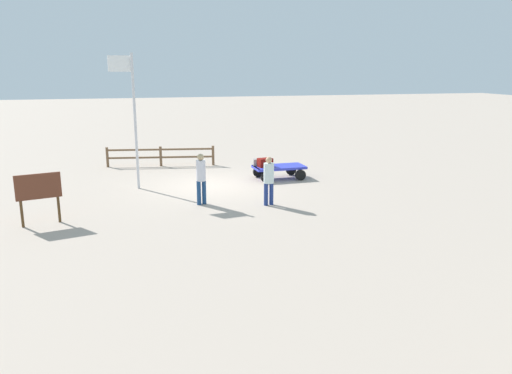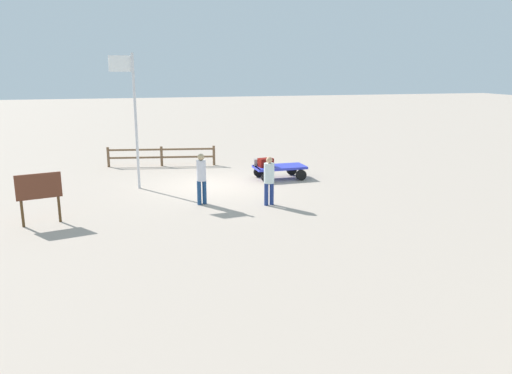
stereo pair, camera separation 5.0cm
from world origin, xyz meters
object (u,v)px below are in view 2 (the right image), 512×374
(luggage_cart, at_px, (279,169))
(suitcase_olive, at_px, (262,162))
(flagpole, at_px, (132,110))
(signboard, at_px, (39,190))
(worker_lead, at_px, (269,177))
(suitcase_grey, at_px, (266,163))
(worker_trailing, at_px, (201,176))

(luggage_cart, distance_m, suitcase_olive, 0.79)
(flagpole, distance_m, signboard, 5.22)
(worker_lead, bearing_deg, signboard, 3.14)
(suitcase_olive, xyz_separation_m, suitcase_grey, (-0.09, 0.34, 0.04))
(luggage_cart, relative_size, suitcase_grey, 3.37)
(worker_lead, bearing_deg, luggage_cart, -111.75)
(worker_trailing, bearing_deg, signboard, 12.01)
(worker_lead, height_order, signboard, worker_lead)
(luggage_cart, xyz_separation_m, suitcase_olive, (0.68, -0.30, 0.26))
(luggage_cart, bearing_deg, suitcase_olive, -24.19)
(luggage_cart, xyz_separation_m, suitcase_grey, (0.59, 0.03, 0.30))
(luggage_cart, height_order, worker_lead, worker_lead)
(suitcase_olive, height_order, flagpole, flagpole)
(suitcase_grey, height_order, flagpole, flagpole)
(suitcase_olive, bearing_deg, worker_trailing, 49.05)
(luggage_cart, height_order, signboard, signboard)
(worker_trailing, height_order, flagpole, flagpole)
(worker_lead, relative_size, flagpole, 0.33)
(luggage_cart, xyz_separation_m, worker_trailing, (3.70, 3.18, 0.58))
(flagpole, xyz_separation_m, signboard, (2.82, 3.94, -1.94))
(suitcase_grey, bearing_deg, luggage_cart, -176.87)
(suitcase_olive, xyz_separation_m, worker_lead, (0.85, 4.14, 0.28))
(worker_lead, bearing_deg, suitcase_olive, -101.64)
(suitcase_grey, distance_m, flagpole, 5.68)
(flagpole, height_order, signboard, flagpole)
(suitcase_grey, xyz_separation_m, worker_trailing, (3.11, 3.15, 0.27))
(luggage_cart, distance_m, worker_lead, 4.17)
(flagpole, relative_size, signboard, 3.29)
(luggage_cart, xyz_separation_m, worker_lead, (1.53, 3.84, 0.54))
(suitcase_olive, bearing_deg, suitcase_grey, 104.41)
(signboard, bearing_deg, suitcase_grey, -152.40)
(suitcase_grey, bearing_deg, worker_lead, 76.13)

